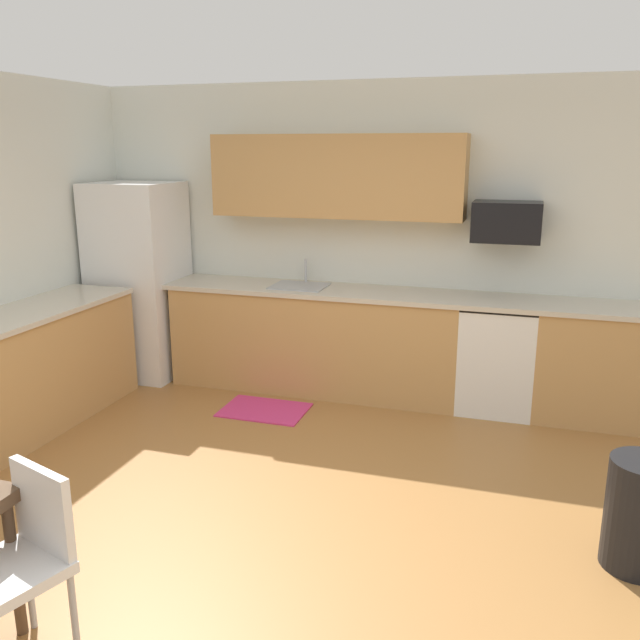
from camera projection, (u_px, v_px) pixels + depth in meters
name	position (u px, v px, depth m)	size (l,w,h in m)	color
ground_plane	(268.00, 528.00, 3.88)	(12.00, 12.00, 0.00)	#9E6B38
wall_back	(375.00, 238.00, 5.99)	(5.80, 0.10, 2.70)	silver
cabinet_run_back	(315.00, 341.00, 6.03)	(2.59, 0.60, 0.90)	tan
cabinet_run_back_right	(598.00, 366.00, 5.34)	(0.96, 0.60, 0.90)	tan
cabinet_run_left	(29.00, 373.00, 5.17)	(0.60, 2.00, 0.90)	tan
countertop_back	(365.00, 293.00, 5.78)	(4.80, 0.64, 0.04)	beige
countertop_left	(22.00, 314.00, 5.06)	(0.64, 2.00, 0.04)	beige
upper_cabinets_back	(337.00, 176.00, 5.74)	(2.20, 0.34, 0.70)	tan
refrigerator	(139.00, 281.00, 6.34)	(0.76, 0.70, 1.83)	white
oven_range	(497.00, 356.00, 5.56)	(0.60, 0.60, 0.91)	white
microwave	(507.00, 222.00, 5.38)	(0.54, 0.36, 0.32)	black
sink_basin	(299.00, 293.00, 5.96)	(0.48, 0.40, 0.14)	#A5A8AD
sink_faucet	(306.00, 272.00, 6.09)	(0.02, 0.02, 0.24)	#B2B5BA
chair_near_table	(22.00, 553.00, 2.78)	(0.51, 0.51, 0.85)	white
floor_mat	(264.00, 410.00, 5.61)	(0.70, 0.50, 0.01)	#CC3372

